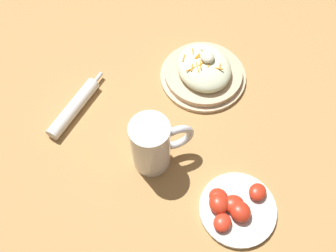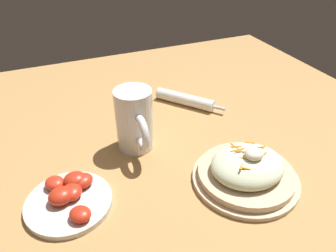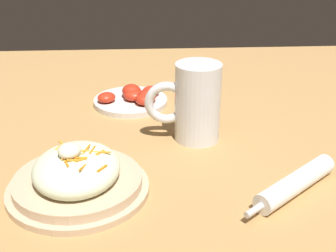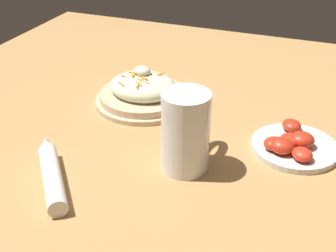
{
  "view_description": "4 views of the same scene",
  "coord_description": "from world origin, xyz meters",
  "px_view_note": "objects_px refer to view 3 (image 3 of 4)",
  "views": [
    {
      "loc": [
        -0.44,
        0.21,
        0.86
      ],
      "look_at": [
        -0.01,
        0.04,
        0.05
      ],
      "focal_mm": 41.34,
      "sensor_mm": 36.0,
      "label": 1
    },
    {
      "loc": [
        -0.24,
        -0.54,
        0.5
      ],
      "look_at": [
        0.0,
        0.04,
        0.08
      ],
      "focal_mm": 34.47,
      "sensor_mm": 36.0,
      "label": 2
    },
    {
      "loc": [
        0.77,
        -0.01,
        0.42
      ],
      "look_at": [
        -0.01,
        0.04,
        0.05
      ],
      "focal_mm": 49.16,
      "sensor_mm": 36.0,
      "label": 3
    },
    {
      "loc": [
        -0.28,
        0.77,
        0.51
      ],
      "look_at": [
        -0.01,
        0.06,
        0.06
      ],
      "focal_mm": 48.04,
      "sensor_mm": 36.0,
      "label": 4
    }
  ],
  "objects_px": {
    "beer_mug": "(196,105)",
    "tomato_plate": "(133,99)",
    "napkin_roll": "(295,183)",
    "salad_plate": "(77,177)"
  },
  "relations": [
    {
      "from": "napkin_roll",
      "to": "tomato_plate",
      "type": "bearing_deg",
      "value": -145.35
    },
    {
      "from": "salad_plate",
      "to": "tomato_plate",
      "type": "height_order",
      "value": "salad_plate"
    },
    {
      "from": "tomato_plate",
      "to": "napkin_roll",
      "type": "bearing_deg",
      "value": 34.65
    },
    {
      "from": "beer_mug",
      "to": "tomato_plate",
      "type": "relative_size",
      "value": 0.9
    },
    {
      "from": "salad_plate",
      "to": "napkin_roll",
      "type": "xyz_separation_m",
      "value": [
        0.02,
        0.35,
        -0.01
      ]
    },
    {
      "from": "salad_plate",
      "to": "napkin_roll",
      "type": "distance_m",
      "value": 0.36
    },
    {
      "from": "salad_plate",
      "to": "napkin_roll",
      "type": "height_order",
      "value": "salad_plate"
    },
    {
      "from": "beer_mug",
      "to": "napkin_roll",
      "type": "bearing_deg",
      "value": 34.63
    },
    {
      "from": "beer_mug",
      "to": "napkin_roll",
      "type": "relative_size",
      "value": 0.85
    },
    {
      "from": "salad_plate",
      "to": "beer_mug",
      "type": "relative_size",
      "value": 1.49
    }
  ]
}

